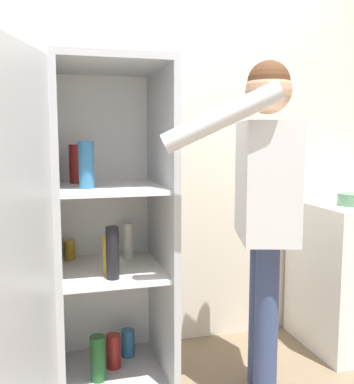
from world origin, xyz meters
name	(u,v)px	position (x,y,z in m)	size (l,w,h in m)	color
wall_back	(153,142)	(0.00, 0.98, 1.27)	(7.00, 0.06, 2.55)	beige
refrigerator	(95,232)	(-0.40, 0.53, 0.83)	(0.81, 1.21, 1.69)	#B7BABC
person	(264,189)	(0.40, 0.27, 1.05)	(0.75, 0.58, 1.67)	#384770
counter	(352,274)	(1.20, 0.62, 0.45)	(0.60, 0.61, 0.90)	white
bowl	(354,199)	(1.12, 0.54, 0.94)	(0.19, 0.19, 0.07)	#517F5B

